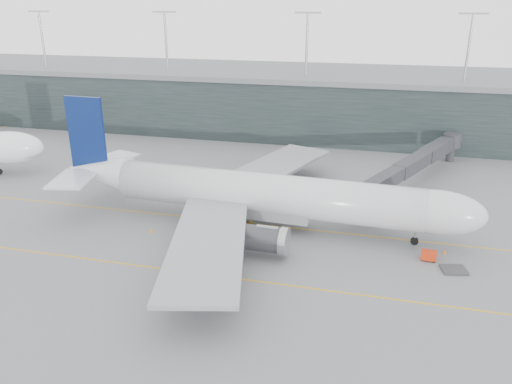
# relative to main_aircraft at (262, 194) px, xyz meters

# --- Properties ---
(ground) EXTENTS (320.00, 320.00, 0.00)m
(ground) POSITION_rel_main_aircraft_xyz_m (-6.99, 4.22, -5.03)
(ground) COLOR slate
(ground) RESTS_ON ground
(taxiline_a) EXTENTS (160.00, 0.25, 0.02)m
(taxiline_a) POSITION_rel_main_aircraft_xyz_m (-6.99, 0.22, -5.02)
(taxiline_a) COLOR gold
(taxiline_a) RESTS_ON ground
(taxiline_b) EXTENTS (160.00, 0.25, 0.02)m
(taxiline_b) POSITION_rel_main_aircraft_xyz_m (-6.99, -15.78, -5.02)
(taxiline_b) COLOR gold
(taxiline_b) RESTS_ON ground
(taxiline_lead_main) EXTENTS (0.25, 60.00, 0.02)m
(taxiline_lead_main) POSITION_rel_main_aircraft_xyz_m (-1.99, 24.22, -5.02)
(taxiline_lead_main) COLOR gold
(taxiline_lead_main) RESTS_ON ground
(terminal) EXTENTS (240.00, 36.00, 29.00)m
(terminal) POSITION_rel_main_aircraft_xyz_m (-6.99, 62.22, 2.59)
(terminal) COLOR black
(terminal) RESTS_ON ground
(main_aircraft) EXTENTS (63.86, 60.01, 17.92)m
(main_aircraft) POSITION_rel_main_aircraft_xyz_m (0.00, 0.00, 0.00)
(main_aircraft) COLOR silver
(main_aircraft) RESTS_ON ground
(jet_bridge) EXTENTS (18.82, 44.52, 5.97)m
(jet_bridge) POSITION_rel_main_aircraft_xyz_m (20.45, 24.66, -0.56)
(jet_bridge) COLOR #2D2D32
(jet_bridge) RESTS_ON ground
(gse_cart) EXTENTS (2.02, 1.39, 1.31)m
(gse_cart) POSITION_rel_main_aircraft_xyz_m (23.54, -5.24, -4.30)
(gse_cart) COLOR red
(gse_cart) RESTS_ON ground
(baggage_dolly) EXTENTS (3.48, 3.01, 0.30)m
(baggage_dolly) POSITION_rel_main_aircraft_xyz_m (26.48, -7.35, -4.85)
(baggage_dolly) COLOR #37363B
(baggage_dolly) RESTS_ON ground
(uld_a) EXTENTS (2.27, 1.91, 1.88)m
(uld_a) POSITION_rel_main_aircraft_xyz_m (-11.19, 15.11, -4.04)
(uld_a) COLOR #333337
(uld_a) RESTS_ON ground
(uld_b) EXTENTS (2.18, 1.90, 1.73)m
(uld_b) POSITION_rel_main_aircraft_xyz_m (-8.85, 15.18, -4.12)
(uld_b) COLOR #333337
(uld_b) RESTS_ON ground
(uld_c) EXTENTS (2.64, 2.29, 2.09)m
(uld_c) POSITION_rel_main_aircraft_xyz_m (-5.52, 14.09, -3.93)
(uld_c) COLOR #333337
(uld_c) RESTS_ON ground
(cone_nose) EXTENTS (0.42, 0.42, 0.67)m
(cone_nose) POSITION_rel_main_aircraft_xyz_m (25.77, -2.87, -4.70)
(cone_nose) COLOR orange
(cone_nose) RESTS_ON ground
(cone_wing_stbd) EXTENTS (0.48, 0.48, 0.77)m
(cone_wing_stbd) POSITION_rel_main_aircraft_xyz_m (1.14, -16.10, -4.64)
(cone_wing_stbd) COLOR #D1440B
(cone_wing_stbd) RESTS_ON ground
(cone_wing_port) EXTENTS (0.46, 0.46, 0.73)m
(cone_wing_port) POSITION_rel_main_aircraft_xyz_m (1.95, 15.68, -4.66)
(cone_wing_port) COLOR orange
(cone_wing_port) RESTS_ON ground
(cone_tail) EXTENTS (0.47, 0.47, 0.74)m
(cone_tail) POSITION_rel_main_aircraft_xyz_m (-15.19, -6.33, -4.66)
(cone_tail) COLOR orange
(cone_tail) RESTS_ON ground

